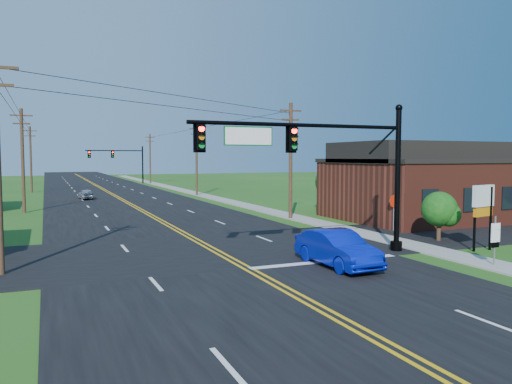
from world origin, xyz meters
name	(u,v)px	position (x,y,z in m)	size (l,w,h in m)	color
ground	(331,319)	(0.00, 0.00, 0.00)	(260.00, 260.00, 0.00)	#214E16
road_main	(115,197)	(0.00, 50.00, 0.02)	(16.00, 220.00, 0.04)	black
road_cross	(209,250)	(0.00, 12.00, 0.02)	(70.00, 10.00, 0.04)	black
sidewalk	(223,200)	(10.50, 40.00, 0.04)	(2.00, 160.00, 0.08)	gray
signal_mast_main	(322,159)	(4.34, 8.00, 4.75)	(11.30, 0.60, 7.48)	black
signal_mast_far	(118,159)	(4.44, 80.00, 4.55)	(10.98, 0.60, 7.48)	black
brick_building	(430,189)	(20.00, 18.00, 2.35)	(14.20, 11.20, 4.70)	#5D261A
utility_pole_left_b	(23,158)	(-9.50, 35.00, 4.72)	(1.80, 0.28, 9.00)	#322517
utility_pole_left_c	(31,158)	(-9.50, 62.00, 4.72)	(1.80, 0.28, 9.00)	#322517
utility_pole_right_a	(291,158)	(9.80, 22.00, 4.72)	(1.80, 0.28, 9.00)	#322517
utility_pole_right_b	(197,158)	(9.80, 48.00, 4.72)	(1.80, 0.28, 9.00)	#322517
utility_pole_right_c	(150,158)	(9.80, 78.00, 4.72)	(1.80, 0.28, 9.00)	#322517
tree_right_back	(332,182)	(16.00, 26.00, 2.60)	(3.00, 3.00, 4.10)	#322517
shrub_corner	(439,209)	(13.00, 9.50, 1.85)	(2.00, 2.00, 2.86)	#322517
blue_car	(337,249)	(3.96, 5.97, 0.79)	(1.67, 4.80, 1.58)	#0819B7
distant_car	(86,194)	(-3.53, 47.41, 0.59)	(1.38, 3.44, 1.17)	#A4A4A8
route_sign	(495,237)	(10.41, 3.33, 1.30)	(0.56, 0.10, 2.24)	slate
stop_sign	(394,205)	(13.00, 13.52, 1.73)	(0.85, 0.16, 2.41)	slate
pylon_sign	(483,203)	(12.93, 6.34, 2.48)	(1.66, 0.57, 3.39)	black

